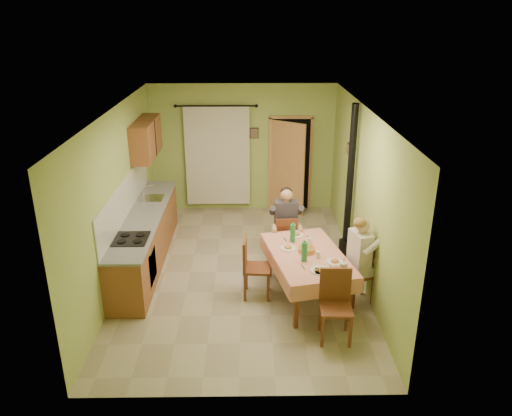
{
  "coord_description": "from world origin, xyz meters",
  "views": [
    {
      "loc": [
        0.14,
        -7.63,
        4.24
      ],
      "look_at": [
        0.25,
        0.1,
        1.15
      ],
      "focal_mm": 35.0,
      "sensor_mm": 36.0,
      "label": 1
    }
  ],
  "objects_px": {
    "chair_left": "(256,279)",
    "chair_near": "(335,320)",
    "stove_flue": "(348,204)",
    "chair_right": "(359,285)",
    "dining_table": "(307,275)",
    "chair_far": "(285,249)",
    "man_right": "(362,250)",
    "man_far": "(286,218)"
  },
  "relations": [
    {
      "from": "dining_table",
      "to": "chair_right",
      "type": "height_order",
      "value": "chair_right"
    },
    {
      "from": "chair_far",
      "to": "chair_near",
      "type": "height_order",
      "value": "chair_near"
    },
    {
      "from": "chair_far",
      "to": "chair_left",
      "type": "relative_size",
      "value": 0.95
    },
    {
      "from": "chair_near",
      "to": "stove_flue",
      "type": "distance_m",
      "value": 2.66
    },
    {
      "from": "chair_far",
      "to": "stove_flue",
      "type": "xyz_separation_m",
      "value": [
        1.12,
        0.31,
        0.74
      ]
    },
    {
      "from": "man_right",
      "to": "chair_left",
      "type": "bearing_deg",
      "value": 66.61
    },
    {
      "from": "chair_right",
      "to": "man_far",
      "type": "bearing_deg",
      "value": 23.79
    },
    {
      "from": "chair_near",
      "to": "stove_flue",
      "type": "bearing_deg",
      "value": -101.29
    },
    {
      "from": "stove_flue",
      "to": "chair_far",
      "type": "bearing_deg",
      "value": -164.73
    },
    {
      "from": "man_far",
      "to": "stove_flue",
      "type": "distance_m",
      "value": 1.17
    },
    {
      "from": "man_right",
      "to": "man_far",
      "type": "bearing_deg",
      "value": 23.39
    },
    {
      "from": "chair_far",
      "to": "chair_right",
      "type": "bearing_deg",
      "value": -50.53
    },
    {
      "from": "man_far",
      "to": "man_right",
      "type": "bearing_deg",
      "value": -51.2
    },
    {
      "from": "chair_left",
      "to": "man_far",
      "type": "xyz_separation_m",
      "value": [
        0.54,
        1.06,
        0.59
      ]
    },
    {
      "from": "chair_right",
      "to": "man_far",
      "type": "xyz_separation_m",
      "value": [
        -1.05,
        1.26,
        0.59
      ]
    },
    {
      "from": "chair_near",
      "to": "man_right",
      "type": "height_order",
      "value": "man_right"
    },
    {
      "from": "stove_flue",
      "to": "chair_near",
      "type": "bearing_deg",
      "value": -103.55
    },
    {
      "from": "chair_left",
      "to": "chair_near",
      "type": "bearing_deg",
      "value": 46.78
    },
    {
      "from": "chair_far",
      "to": "chair_near",
      "type": "bearing_deg",
      "value": -77.18
    },
    {
      "from": "dining_table",
      "to": "chair_right",
      "type": "xyz_separation_m",
      "value": [
        0.81,
        -0.14,
        -0.09
      ]
    },
    {
      "from": "stove_flue",
      "to": "man_right",
      "type": "bearing_deg",
      "value": -93.03
    },
    {
      "from": "man_right",
      "to": "stove_flue",
      "type": "bearing_deg",
      "value": -19.13
    },
    {
      "from": "chair_far",
      "to": "stove_flue",
      "type": "relative_size",
      "value": 0.33
    },
    {
      "from": "chair_far",
      "to": "chair_near",
      "type": "xyz_separation_m",
      "value": [
        0.52,
        -2.18,
        0.0
      ]
    },
    {
      "from": "chair_right",
      "to": "chair_left",
      "type": "relative_size",
      "value": 0.96
    },
    {
      "from": "chair_right",
      "to": "dining_table",
      "type": "bearing_deg",
      "value": 64.37
    },
    {
      "from": "chair_near",
      "to": "chair_left",
      "type": "xyz_separation_m",
      "value": [
        -1.06,
        1.13,
        -0.0
      ]
    },
    {
      "from": "chair_right",
      "to": "chair_left",
      "type": "bearing_deg",
      "value": 66.79
    },
    {
      "from": "chair_near",
      "to": "man_right",
      "type": "bearing_deg",
      "value": -116.82
    },
    {
      "from": "man_far",
      "to": "chair_left",
      "type": "bearing_deg",
      "value": -117.56
    },
    {
      "from": "man_right",
      "to": "stove_flue",
      "type": "relative_size",
      "value": 0.5
    },
    {
      "from": "chair_far",
      "to": "man_right",
      "type": "distance_m",
      "value": 1.73
    },
    {
      "from": "chair_far",
      "to": "chair_near",
      "type": "relative_size",
      "value": 0.94
    },
    {
      "from": "chair_near",
      "to": "chair_right",
      "type": "height_order",
      "value": "chair_near"
    },
    {
      "from": "chair_far",
      "to": "chair_left",
      "type": "distance_m",
      "value": 1.18
    },
    {
      "from": "chair_right",
      "to": "stove_flue",
      "type": "xyz_separation_m",
      "value": [
        0.07,
        1.56,
        0.74
      ]
    },
    {
      "from": "chair_left",
      "to": "stove_flue",
      "type": "xyz_separation_m",
      "value": [
        1.66,
        1.36,
        0.73
      ]
    },
    {
      "from": "man_far",
      "to": "man_right",
      "type": "relative_size",
      "value": 1.0
    },
    {
      "from": "chair_right",
      "to": "man_right",
      "type": "bearing_deg",
      "value": 90.0
    },
    {
      "from": "dining_table",
      "to": "chair_near",
      "type": "distance_m",
      "value": 1.11
    },
    {
      "from": "dining_table",
      "to": "chair_far",
      "type": "distance_m",
      "value": 1.14
    },
    {
      "from": "chair_right",
      "to": "man_right",
      "type": "xyz_separation_m",
      "value": [
        -0.01,
        -0.0,
        0.59
      ]
    }
  ]
}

